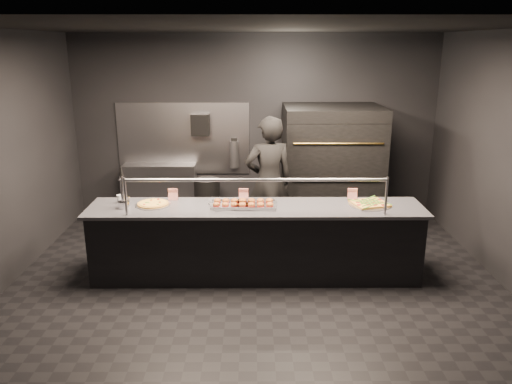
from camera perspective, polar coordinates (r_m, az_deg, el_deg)
room at (r=5.97m, az=-0.24°, el=3.72°), size 6.04×6.00×3.00m
service_counter at (r=6.24m, az=-0.01°, el=-5.66°), size 4.10×0.78×1.37m
pizza_oven at (r=7.99m, az=8.56°, el=2.94°), size 1.50×1.23×1.91m
prep_shelf at (r=8.58m, az=-10.84°, el=0.20°), size 1.20×0.35×0.90m
towel_dispenser at (r=8.31m, az=-6.37°, el=7.64°), size 0.30×0.20×0.35m
fire_extinguisher at (r=8.37m, az=-2.50°, el=4.38°), size 0.14×0.14×0.51m
beer_tap at (r=6.20m, az=-14.97°, el=-0.41°), size 0.14×0.20×0.54m
round_pizza at (r=6.26m, az=-11.69°, el=-1.34°), size 0.44×0.44×0.03m
slider_tray_a at (r=6.10m, az=-3.00°, el=-1.36°), size 0.55×0.47×0.07m
slider_tray_b at (r=6.08m, az=-0.01°, el=-1.37°), size 0.52×0.41×0.08m
square_pizza at (r=6.29m, az=12.86°, el=-1.31°), size 0.52×0.52×0.05m
condiment_jar at (r=6.42m, az=-15.07°, el=-0.80°), size 0.16×0.06×0.11m
tent_cards at (r=6.33m, az=0.04°, el=-0.24°), size 2.40×0.04×0.15m
trash_bin at (r=8.28m, az=-5.58°, el=-0.88°), size 0.42×0.42×0.71m
worker at (r=7.07m, az=1.47°, el=1.12°), size 0.76×0.58×1.88m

